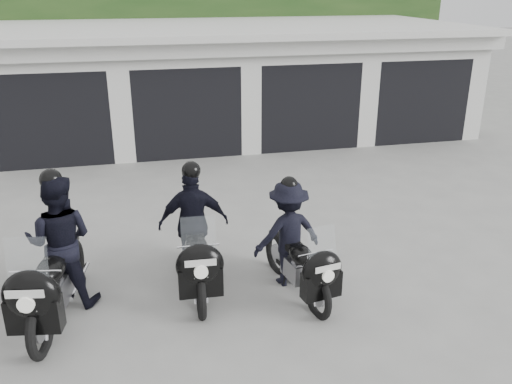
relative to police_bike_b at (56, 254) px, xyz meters
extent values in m
plane|color=gray|center=(2.38, 0.82, -0.83)|extent=(80.00, 80.00, 0.00)
cube|color=silver|center=(2.38, 9.32, 0.57)|extent=(16.00, 6.00, 2.80)
cube|color=silver|center=(2.38, 9.12, 2.05)|extent=(16.40, 6.80, 0.16)
cube|color=silver|center=(2.38, 6.07, 1.82)|extent=(16.40, 0.12, 0.40)
cube|color=black|center=(2.38, 6.30, -0.71)|extent=(16.00, 0.06, 0.24)
cube|color=black|center=(-0.72, 7.52, 0.27)|extent=(2.60, 2.60, 2.20)
cube|color=silver|center=(-0.72, 6.47, 1.67)|extent=(2.60, 0.50, 0.60)
cube|color=silver|center=(0.83, 6.47, 0.57)|extent=(0.50, 0.50, 2.80)
cube|color=black|center=(2.38, 7.52, 0.27)|extent=(2.60, 2.60, 2.20)
cube|color=silver|center=(2.38, 6.47, 1.67)|extent=(2.60, 0.50, 0.60)
cube|color=silver|center=(3.93, 6.47, 0.57)|extent=(0.50, 0.50, 2.80)
cube|color=black|center=(5.48, 7.52, 0.27)|extent=(2.60, 2.60, 2.20)
cube|color=silver|center=(5.48, 6.47, 1.67)|extent=(2.60, 0.50, 0.60)
cube|color=silver|center=(7.03, 6.47, 0.57)|extent=(0.50, 0.50, 2.80)
cube|color=black|center=(8.58, 7.52, 0.27)|extent=(2.60, 2.60, 2.20)
cube|color=silver|center=(8.58, 6.47, 1.67)|extent=(2.60, 0.50, 0.60)
cube|color=silver|center=(10.13, 6.47, 0.57)|extent=(0.50, 0.50, 2.80)
cube|color=#1C3B15|center=(2.38, 13.32, 1.32)|extent=(20.00, 2.00, 4.30)
cylinder|color=black|center=(5.38, 14.82, 0.82)|extent=(0.24, 0.24, 3.30)
cylinder|color=black|center=(9.88, 14.82, 0.82)|extent=(0.24, 0.24, 3.30)
torus|color=black|center=(-0.15, -0.85, -0.51)|extent=(0.24, 0.77, 0.76)
torus|color=black|center=(0.11, 0.62, -0.51)|extent=(0.24, 0.77, 0.76)
cube|color=#9A999E|center=(-0.02, -0.09, -0.43)|extent=(0.37, 0.61, 0.33)
cube|color=black|center=(-0.02, -0.11, -0.60)|extent=(0.32, 1.35, 0.06)
ellipsoid|color=black|center=(-0.05, -0.27, -0.08)|extent=(0.44, 0.65, 0.30)
cube|color=black|center=(0.03, 0.17, -0.06)|extent=(0.37, 0.61, 0.10)
ellipsoid|color=black|center=(-0.16, -0.93, -0.02)|extent=(0.71, 0.45, 0.62)
cube|color=black|center=(-0.16, -0.93, -0.26)|extent=(0.63, 0.33, 0.42)
cube|color=#B2BFC6|center=(-0.16, -0.90, 0.40)|extent=(0.47, 0.20, 0.53)
cylinder|color=silver|center=(-0.13, -0.73, 0.17)|extent=(0.58, 0.13, 0.03)
cube|color=silver|center=(-0.20, -1.11, 0.11)|extent=(0.41, 0.09, 0.09)
cube|color=silver|center=(-0.19, -1.08, -0.08)|extent=(0.19, 0.05, 0.10)
imported|color=black|center=(0.03, 0.19, 0.08)|extent=(0.99, 0.84, 1.83)
sphere|color=black|center=(0.03, 0.19, 0.94)|extent=(0.28, 0.28, 0.28)
torus|color=black|center=(1.77, -0.49, -0.53)|extent=(0.14, 0.71, 0.71)
torus|color=black|center=(1.84, 0.91, -0.53)|extent=(0.14, 0.71, 0.71)
cube|color=#9A999E|center=(1.80, 0.23, -0.46)|extent=(0.28, 0.55, 0.31)
cube|color=black|center=(1.80, 0.21, -0.62)|extent=(0.14, 1.26, 0.06)
ellipsoid|color=black|center=(1.80, 0.07, -0.13)|extent=(0.34, 0.57, 0.28)
cube|color=black|center=(1.82, 0.48, -0.11)|extent=(0.28, 0.55, 0.10)
ellipsoid|color=black|center=(1.77, -0.56, -0.07)|extent=(0.63, 0.35, 0.58)
cube|color=black|center=(1.77, -0.56, -0.30)|extent=(0.57, 0.24, 0.39)
cube|color=#B2BFC6|center=(1.77, -0.53, 0.32)|extent=(0.43, 0.13, 0.50)
cylinder|color=silver|center=(1.77, -0.37, 0.10)|extent=(0.54, 0.05, 0.03)
cube|color=silver|center=(1.76, -0.73, 0.04)|extent=(0.39, 0.03, 0.09)
cube|color=silver|center=(1.76, -0.70, -0.13)|extent=(0.18, 0.02, 0.10)
imported|color=black|center=(1.82, 0.50, 0.02)|extent=(1.02, 0.62, 1.70)
sphere|color=black|center=(1.82, 0.50, 0.82)|extent=(0.26, 0.26, 0.26)
torus|color=black|center=(3.25, -0.84, -0.56)|extent=(0.21, 0.65, 0.64)
torus|color=black|center=(3.02, 0.41, -0.56)|extent=(0.21, 0.65, 0.64)
cube|color=#9A999E|center=(3.13, -0.20, -0.49)|extent=(0.31, 0.52, 0.28)
cube|color=black|center=(3.13, -0.22, -0.63)|extent=(0.27, 1.14, 0.05)
ellipsoid|color=black|center=(3.16, -0.35, -0.19)|extent=(0.37, 0.55, 0.25)
cube|color=black|center=(3.09, 0.02, -0.18)|extent=(0.31, 0.52, 0.09)
ellipsoid|color=black|center=(3.26, -0.91, -0.14)|extent=(0.60, 0.38, 0.53)
cube|color=black|center=(3.26, -0.91, -0.34)|extent=(0.54, 0.28, 0.35)
cube|color=#B2BFC6|center=(3.25, -0.89, 0.21)|extent=(0.40, 0.17, 0.45)
cylinder|color=silver|center=(3.23, -0.74, 0.02)|extent=(0.49, 0.11, 0.02)
cube|color=silver|center=(3.28, -1.06, -0.03)|extent=(0.35, 0.07, 0.08)
cube|color=silver|center=(3.28, -1.04, -0.19)|extent=(0.16, 0.04, 0.09)
imported|color=black|center=(3.09, 0.04, -0.05)|extent=(1.08, 0.68, 1.55)
sphere|color=black|center=(3.09, 0.04, 0.67)|extent=(0.24, 0.24, 0.24)
camera|label=1|loc=(1.11, -6.56, 3.24)|focal=38.00mm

